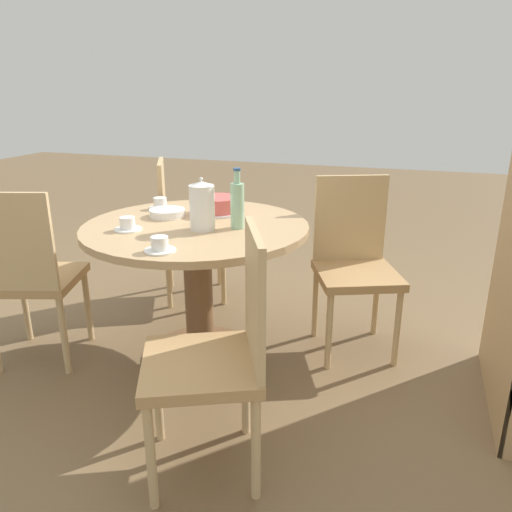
% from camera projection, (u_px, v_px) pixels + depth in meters
% --- Properties ---
extents(ground_plane, '(14.00, 14.00, 0.00)m').
position_uv_depth(ground_plane, '(201.00, 355.00, 2.74)').
color(ground_plane, brown).
extents(dining_table, '(1.13, 1.13, 0.75)m').
position_uv_depth(dining_table, '(197.00, 261.00, 2.56)').
color(dining_table, brown).
rests_on(dining_table, ground_plane).
extents(chair_a, '(0.56, 0.56, 0.95)m').
position_uv_depth(chair_a, '(219.00, 350.00, 1.79)').
color(chair_a, tan).
rests_on(chair_a, ground_plane).
extents(chair_b, '(0.55, 0.55, 0.95)m').
position_uv_depth(chair_b, '(354.00, 261.00, 2.71)').
color(chair_b, tan).
rests_on(chair_b, ground_plane).
extents(chair_c, '(0.56, 0.56, 0.95)m').
position_uv_depth(chair_c, '(184.00, 227.00, 3.36)').
color(chair_c, tan).
rests_on(chair_c, ground_plane).
extents(chair_d, '(0.53, 0.53, 0.95)m').
position_uv_depth(chair_d, '(30.00, 273.00, 2.53)').
color(chair_d, tan).
rests_on(chair_d, ground_plane).
extents(coffee_pot, '(0.12, 0.12, 0.25)m').
position_uv_depth(coffee_pot, '(202.00, 206.00, 2.37)').
color(coffee_pot, white).
rests_on(coffee_pot, dining_table).
extents(water_bottle, '(0.07, 0.07, 0.29)m').
position_uv_depth(water_bottle, '(237.00, 204.00, 2.39)').
color(water_bottle, '#99C6A3').
rests_on(water_bottle, dining_table).
extents(cake_main, '(0.26, 0.26, 0.09)m').
position_uv_depth(cake_main, '(218.00, 205.00, 2.70)').
color(cake_main, silver).
rests_on(cake_main, dining_table).
extents(cup_a, '(0.13, 0.13, 0.06)m').
position_uv_depth(cup_a, '(128.00, 225.00, 2.39)').
color(cup_a, white).
rests_on(cup_a, dining_table).
extents(cup_b, '(0.13, 0.13, 0.06)m').
position_uv_depth(cup_b, '(160.00, 245.00, 2.08)').
color(cup_b, white).
rests_on(cup_b, dining_table).
extents(cup_c, '(0.13, 0.13, 0.06)m').
position_uv_depth(cup_c, '(160.00, 204.00, 2.80)').
color(cup_c, white).
rests_on(cup_c, dining_table).
extents(plate_stack, '(0.19, 0.19, 0.04)m').
position_uv_depth(plate_stack, '(167.00, 213.00, 2.64)').
color(plate_stack, white).
rests_on(plate_stack, dining_table).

